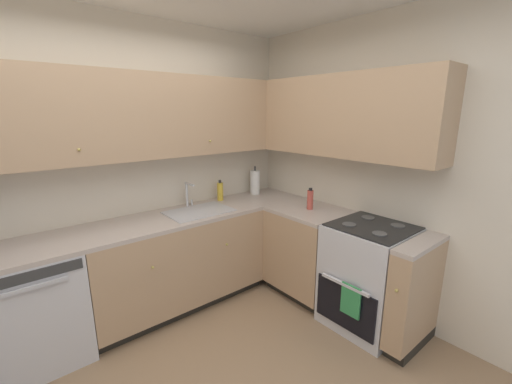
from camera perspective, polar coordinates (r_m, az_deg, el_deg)
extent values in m
cube|color=beige|center=(3.11, -24.27, 3.34)|extent=(3.76, 0.05, 2.62)
cube|color=beige|center=(3.04, 22.31, 3.32)|extent=(0.05, 3.18, 2.62)
cube|color=silver|center=(2.98, -34.04, -16.37)|extent=(0.60, 0.60, 0.86)
cube|color=#333333|center=(2.54, -34.43, -12.00)|extent=(0.55, 0.01, 0.07)
cube|color=silver|center=(2.56, -34.18, -13.55)|extent=(0.36, 0.02, 0.02)
cube|color=tan|center=(3.20, -13.70, -11.25)|extent=(1.62, 0.60, 0.77)
cube|color=black|center=(3.42, -13.50, -17.58)|extent=(1.62, 0.54, 0.09)
sphere|color=tan|center=(2.75, -17.71, -12.53)|extent=(0.02, 0.02, 0.02)
sphere|color=tan|center=(3.05, -5.14, -9.19)|extent=(0.02, 0.02, 0.02)
cube|color=#B7A89E|center=(3.05, -14.17, -4.41)|extent=(2.82, 0.60, 0.03)
cube|color=tan|center=(3.35, 9.15, -9.86)|extent=(0.60, 0.70, 0.77)
cube|color=black|center=(3.56, 9.20, -16.06)|extent=(0.54, 0.70, 0.09)
cube|color=tan|center=(2.84, 26.17, -15.74)|extent=(0.60, 0.16, 0.77)
cube|color=black|center=(3.09, 25.51, -22.49)|extent=(0.54, 0.16, 0.09)
sphere|color=tan|center=(2.52, 23.47, -15.64)|extent=(0.02, 0.02, 0.02)
cube|color=#B7A89E|center=(3.21, 9.42, -3.28)|extent=(0.60, 0.70, 0.03)
cube|color=#B7A89E|center=(2.68, 27.10, -8.20)|extent=(0.60, 0.16, 0.03)
cube|color=silver|center=(3.03, 19.21, -13.78)|extent=(0.64, 0.62, 0.89)
cube|color=black|center=(2.86, 15.34, -18.90)|extent=(0.02, 0.55, 0.37)
cube|color=silver|center=(2.74, 15.35, -15.43)|extent=(0.02, 0.43, 0.02)
cube|color=black|center=(2.85, 19.94, -5.67)|extent=(0.59, 0.60, 0.01)
cube|color=silver|center=(3.09, 22.94, -3.11)|extent=(0.03, 0.60, 0.15)
cylinder|color=#4C4C4C|center=(2.67, 20.92, -6.87)|extent=(0.11, 0.11, 0.01)
cylinder|color=#4C4C4C|center=(2.80, 16.07, -5.50)|extent=(0.11, 0.11, 0.01)
cylinder|color=#4C4C4C|center=(2.91, 23.69, -5.44)|extent=(0.11, 0.11, 0.01)
cylinder|color=#4C4C4C|center=(3.03, 19.10, -4.26)|extent=(0.11, 0.11, 0.01)
cube|color=#338C4C|center=(2.76, 16.31, -17.87)|extent=(0.02, 0.17, 0.26)
cube|color=tan|center=(2.97, -19.28, 12.44)|extent=(2.50, 0.32, 0.71)
sphere|color=tan|center=(2.67, -28.70, 6.55)|extent=(0.02, 0.02, 0.02)
sphere|color=tan|center=(3.07, -8.05, 8.87)|extent=(0.02, 0.02, 0.02)
cube|color=tan|center=(3.13, 12.89, 12.90)|extent=(0.32, 2.05, 0.71)
cube|color=#B7B7BC|center=(3.13, -9.98, -3.35)|extent=(0.60, 0.40, 0.01)
cube|color=gray|center=(3.14, -9.94, -4.20)|extent=(0.55, 0.36, 0.09)
cube|color=#99999E|center=(3.14, -9.95, -3.96)|extent=(0.02, 0.35, 0.06)
cylinder|color=silver|center=(3.29, -12.07, -0.39)|extent=(0.02, 0.02, 0.25)
cylinder|color=silver|center=(3.20, -11.55, 1.34)|extent=(0.02, 0.15, 0.02)
cylinder|color=silver|center=(3.33, -11.23, -1.83)|extent=(0.02, 0.02, 0.06)
cylinder|color=gold|center=(3.46, -6.32, 0.07)|extent=(0.06, 0.06, 0.19)
cylinder|color=#262626|center=(3.44, -6.37, 1.85)|extent=(0.03, 0.03, 0.03)
cylinder|color=white|center=(3.71, -0.18, 1.73)|extent=(0.11, 0.11, 0.27)
cylinder|color=#3F3F3F|center=(3.70, -0.18, 2.03)|extent=(0.02, 0.02, 0.33)
cylinder|color=#BF4C3F|center=(3.17, 9.50, -1.37)|extent=(0.06, 0.06, 0.19)
cylinder|color=black|center=(3.15, 9.58, 0.48)|extent=(0.03, 0.03, 0.02)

